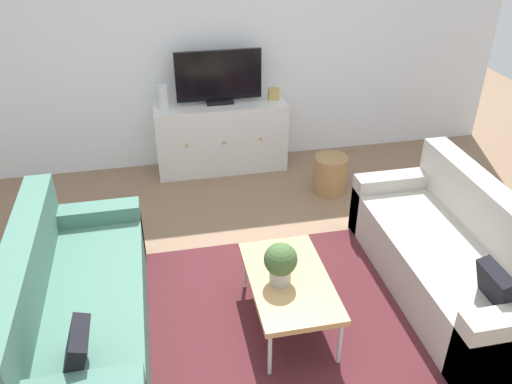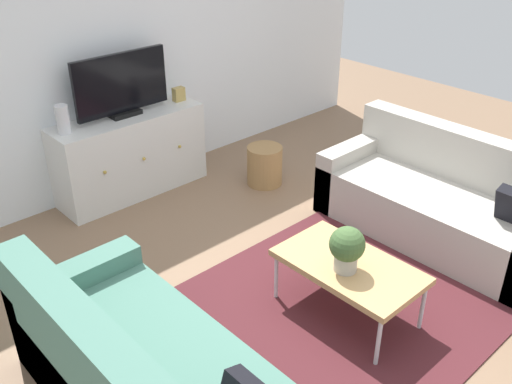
% 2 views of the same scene
% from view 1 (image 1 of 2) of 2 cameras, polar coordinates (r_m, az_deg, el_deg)
% --- Properties ---
extents(ground_plane, '(10.00, 10.00, 0.00)m').
position_cam_1_polar(ground_plane, '(4.13, 1.76, -11.97)').
color(ground_plane, '#84664C').
extents(wall_back, '(6.40, 0.12, 2.70)m').
position_cam_1_polar(wall_back, '(5.72, -4.10, 16.08)').
color(wall_back, white).
rests_on(wall_back, ground_plane).
extents(area_rug, '(2.50, 1.90, 0.01)m').
position_cam_1_polar(area_rug, '(4.02, 2.26, -13.33)').
color(area_rug, '#4C1E23').
rests_on(area_rug, ground_plane).
extents(couch_left_side, '(0.83, 1.93, 0.85)m').
position_cam_1_polar(couch_left_side, '(3.85, -19.54, -12.18)').
color(couch_left_side, '#4C7A6B').
rests_on(couch_left_side, ground_plane).
extents(couch_right_side, '(0.83, 1.93, 0.85)m').
position_cam_1_polar(couch_right_side, '(4.37, 20.95, -6.77)').
color(couch_right_side, '#B2ADA3').
rests_on(couch_right_side, ground_plane).
extents(coffee_table, '(0.55, 0.95, 0.41)m').
position_cam_1_polar(coffee_table, '(3.73, 3.63, -9.72)').
color(coffee_table, tan).
rests_on(coffee_table, ground_plane).
extents(potted_plant, '(0.23, 0.23, 0.31)m').
position_cam_1_polar(potted_plant, '(3.57, 2.68, -7.61)').
color(potted_plant, '#B7B2A8').
rests_on(potted_plant, coffee_table).
extents(tv_console, '(1.41, 0.47, 0.76)m').
position_cam_1_polar(tv_console, '(5.78, -3.82, 6.04)').
color(tv_console, silver).
rests_on(tv_console, ground_plane).
extents(flat_screen_tv, '(0.90, 0.16, 0.56)m').
position_cam_1_polar(flat_screen_tv, '(5.56, -4.09, 12.30)').
color(flat_screen_tv, black).
rests_on(flat_screen_tv, tv_console).
extents(glass_vase, '(0.11, 0.11, 0.24)m').
position_cam_1_polar(glass_vase, '(5.55, -10.06, 10.18)').
color(glass_vase, silver).
rests_on(glass_vase, tv_console).
extents(mantel_clock, '(0.11, 0.07, 0.13)m').
position_cam_1_polar(mantel_clock, '(5.71, 1.92, 10.62)').
color(mantel_clock, tan).
rests_on(mantel_clock, tv_console).
extents(wicker_basket, '(0.34, 0.34, 0.38)m').
position_cam_1_polar(wicker_basket, '(5.46, 8.08, 1.95)').
color(wicker_basket, '#9E7547').
rests_on(wicker_basket, ground_plane).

